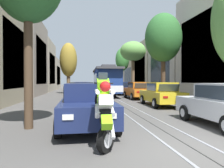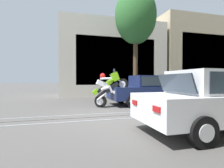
# 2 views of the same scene
# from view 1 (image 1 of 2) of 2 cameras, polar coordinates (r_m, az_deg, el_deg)

# --- Properties ---
(ground_plane) EXTENTS (160.00, 160.00, 0.00)m
(ground_plane) POSITION_cam_1_polar(r_m,az_deg,el_deg) (23.63, -1.81, -3.25)
(ground_plane) COLOR #4C4947
(trolley_track_rails) EXTENTS (1.14, 55.15, 0.01)m
(trolley_track_rails) POSITION_cam_1_polar(r_m,az_deg,el_deg) (26.33, -2.49, -2.83)
(trolley_track_rails) COLOR gray
(trolley_track_rails) RESTS_ON ground
(building_facade_left) EXTENTS (5.98, 46.85, 8.85)m
(building_facade_left) POSITION_cam_1_polar(r_m,az_deg,el_deg) (27.09, -24.08, 5.28)
(building_facade_left) COLOR beige
(building_facade_left) RESTS_ON ground
(building_facade_right) EXTENTS (5.24, 46.85, 10.00)m
(building_facade_right) POSITION_cam_1_polar(r_m,az_deg,el_deg) (28.88, 17.20, 5.43)
(building_facade_right) COLOR tan
(building_facade_right) RESTS_ON ground
(parked_car_navy_near_left) EXTENTS (2.05, 4.38, 1.58)m
(parked_car_navy_near_left) POSITION_cam_1_polar(r_m,az_deg,el_deg) (7.63, -7.04, -5.72)
(parked_car_navy_near_left) COLOR #19234C
(parked_car_navy_near_left) RESTS_ON ground
(parked_car_black_second_left) EXTENTS (2.05, 4.38, 1.58)m
(parked_car_black_second_left) POSITION_cam_1_polar(r_m,az_deg,el_deg) (14.03, -8.31, -2.76)
(parked_car_black_second_left) COLOR black
(parked_car_black_second_left) RESTS_ON ground
(parked_car_blue_mid_left) EXTENTS (2.11, 4.41, 1.58)m
(parked_car_blue_mid_left) POSITION_cam_1_polar(r_m,az_deg,el_deg) (20.93, -8.06, -1.59)
(parked_car_blue_mid_left) COLOR #233D93
(parked_car_blue_mid_left) RESTS_ON ground
(parked_car_brown_fourth_left) EXTENTS (2.09, 4.40, 1.58)m
(parked_car_brown_fourth_left) POSITION_cam_1_polar(r_m,az_deg,el_deg) (26.75, -8.34, -1.08)
(parked_car_brown_fourth_left) COLOR brown
(parked_car_brown_fourth_left) RESTS_ON ground
(parked_car_yellow_second_right) EXTENTS (2.03, 4.37, 1.58)m
(parked_car_yellow_second_right) POSITION_cam_1_polar(r_m,az_deg,el_deg) (14.44, 13.30, -2.67)
(parked_car_yellow_second_right) COLOR gold
(parked_car_yellow_second_right) RESTS_ON ground
(parked_car_orange_mid_right) EXTENTS (2.04, 4.38, 1.58)m
(parked_car_orange_mid_right) POSITION_cam_1_polar(r_m,az_deg,el_deg) (19.81, 7.05, -1.72)
(parked_car_orange_mid_right) COLOR orange
(parked_car_orange_mid_right) RESTS_ON ground
(parked_car_navy_fourth_right) EXTENTS (2.02, 4.37, 1.58)m
(parked_car_navy_fourth_right) POSITION_cam_1_polar(r_m,az_deg,el_deg) (25.63, 3.21, -1.15)
(parked_car_navy_fourth_right) COLOR #19234C
(parked_car_navy_fourth_right) RESTS_ON ground
(parked_car_silver_fifth_right) EXTENTS (2.03, 4.37, 1.58)m
(parked_car_silver_fifth_right) POSITION_cam_1_polar(r_m,az_deg,el_deg) (31.53, 1.15, -0.79)
(parked_car_silver_fifth_right) COLOR #B7B7BC
(parked_car_silver_fifth_right) RESTS_ON ground
(parked_car_black_sixth_right) EXTENTS (2.08, 4.40, 1.58)m
(parked_car_black_sixth_right) POSITION_cam_1_polar(r_m,az_deg,el_deg) (37.90, -0.64, -0.52)
(parked_car_black_sixth_right) COLOR black
(parked_car_black_sixth_right) RESTS_ON ground
(parked_car_beige_far_right) EXTENTS (2.05, 4.38, 1.58)m
(parked_car_beige_far_right) POSITION_cam_1_polar(r_m,az_deg,el_deg) (43.63, -1.61, -0.35)
(parked_car_beige_far_right) COLOR #C1B28E
(parked_car_beige_far_right) RESTS_ON ground
(street_tree_kerb_left_second) EXTENTS (2.28, 2.16, 6.75)m
(street_tree_kerb_left_second) POSITION_cam_1_polar(r_m,az_deg,el_deg) (28.37, -11.85, 6.33)
(street_tree_kerb_left_second) COLOR brown
(street_tree_kerb_left_second) RESTS_ON ground
(street_tree_kerb_right_second) EXTENTS (3.34, 3.12, 7.83)m
(street_tree_kerb_right_second) POSITION_cam_1_polar(r_m,az_deg,el_deg) (19.90, 13.86, 12.08)
(street_tree_kerb_right_second) COLOR #4C3826
(street_tree_kerb_right_second) RESTS_ON ground
(street_tree_kerb_right_mid) EXTENTS (3.64, 3.35, 7.28)m
(street_tree_kerb_right_mid) POSITION_cam_1_polar(r_m,az_deg,el_deg) (29.84, 5.76, 8.74)
(street_tree_kerb_right_mid) COLOR brown
(street_tree_kerb_right_mid) RESTS_ON ground
(street_tree_kerb_right_fourth) EXTENTS (2.49, 2.46, 7.71)m
(street_tree_kerb_right_fourth) POSITION_cam_1_polar(r_m,az_deg,el_deg) (38.04, 2.85, 6.62)
(street_tree_kerb_right_fourth) COLOR brown
(street_tree_kerb_right_fourth) RESTS_ON ground
(cable_car_trolley) EXTENTS (2.73, 9.16, 3.28)m
(cable_car_trolley) POSITION_cam_1_polar(r_m,az_deg,el_deg) (22.91, -1.61, 0.78)
(cable_car_trolley) COLOR navy
(cable_car_trolley) RESTS_ON ground
(motorcycle_with_rider) EXTENTS (0.48, 1.81, 1.89)m
(motorcycle_with_rider) POSITION_cam_1_polar(r_m,az_deg,el_deg) (5.21, -2.13, -6.65)
(motorcycle_with_rider) COLOR black
(motorcycle_with_rider) RESTS_ON ground
(pedestrian_on_right_pavement) EXTENTS (0.55, 0.42, 1.73)m
(pedestrian_on_right_pavement) POSITION_cam_1_polar(r_m,az_deg,el_deg) (22.20, 13.39, -0.99)
(pedestrian_on_right_pavement) COLOR #282D38
(pedestrian_on_right_pavement) RESTS_ON ground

